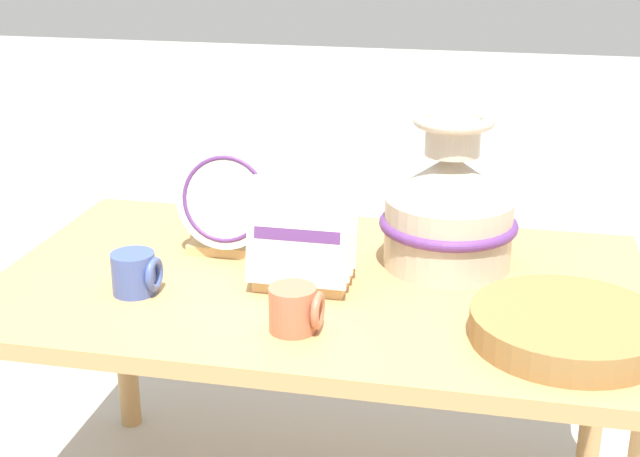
% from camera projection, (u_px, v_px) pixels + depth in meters
% --- Properties ---
extents(display_table, '(1.32, 0.78, 0.64)m').
position_uv_depth(display_table, '(320.00, 311.00, 1.85)').
color(display_table, tan).
rests_on(display_table, ground_plane).
extents(ceramic_vase, '(0.29, 0.29, 0.33)m').
position_uv_depth(ceramic_vase, '(449.00, 206.00, 1.85)').
color(ceramic_vase, beige).
rests_on(ceramic_vase, display_table).
extents(dish_rack_round_plates, '(0.22, 0.17, 0.24)m').
position_uv_depth(dish_rack_round_plates, '(232.00, 208.00, 1.94)').
color(dish_rack_round_plates, tan).
rests_on(dish_rack_round_plates, display_table).
extents(dish_rack_square_plates, '(0.20, 0.16, 0.22)m').
position_uv_depth(dish_rack_square_plates, '(304.00, 242.00, 1.77)').
color(dish_rack_square_plates, tan).
rests_on(dish_rack_square_plates, display_table).
extents(wicker_charger_stack, '(0.34, 0.34, 0.05)m').
position_uv_depth(wicker_charger_stack, '(567.00, 327.00, 1.56)').
color(wicker_charger_stack, olive).
rests_on(wicker_charger_stack, display_table).
extents(mug_terracotta_glaze, '(0.09, 0.09, 0.08)m').
position_uv_depth(mug_terracotta_glaze, '(297.00, 309.00, 1.59)').
color(mug_terracotta_glaze, '#B76647').
rests_on(mug_terracotta_glaze, display_table).
extents(mug_cobalt_glaze, '(0.09, 0.09, 0.08)m').
position_uv_depth(mug_cobalt_glaze, '(136.00, 273.00, 1.75)').
color(mug_cobalt_glaze, '#42569E').
rests_on(mug_cobalt_glaze, display_table).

